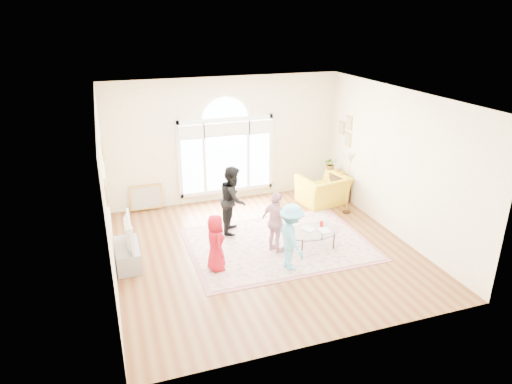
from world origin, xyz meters
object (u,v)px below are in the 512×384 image
object	(u,v)px
armchair	(323,190)
tv_console	(128,255)
coffee_table	(313,232)
television	(126,232)
area_rug	(279,244)

from	to	relation	value
armchair	tv_console	bearing A→B (deg)	6.70
coffee_table	armchair	world-z (taller)	armchair
tv_console	television	xyz separation A→B (m)	(0.01, 0.00, 0.50)
television	armchair	bearing A→B (deg)	17.42
area_rug	television	world-z (taller)	television
area_rug	coffee_table	distance (m)	0.82
area_rug	television	size ratio (longest dim) A/B	3.63
tv_console	coffee_table	distance (m)	3.76
area_rug	armchair	bearing A→B (deg)	42.50
tv_console	coffee_table	world-z (taller)	coffee_table
area_rug	coffee_table	world-z (taller)	coffee_table
area_rug	television	distance (m)	3.18
television	armchair	xyz separation A→B (m)	(5.00, 1.57, -0.33)
television	tv_console	bearing A→B (deg)	180.00
tv_console	television	world-z (taller)	television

